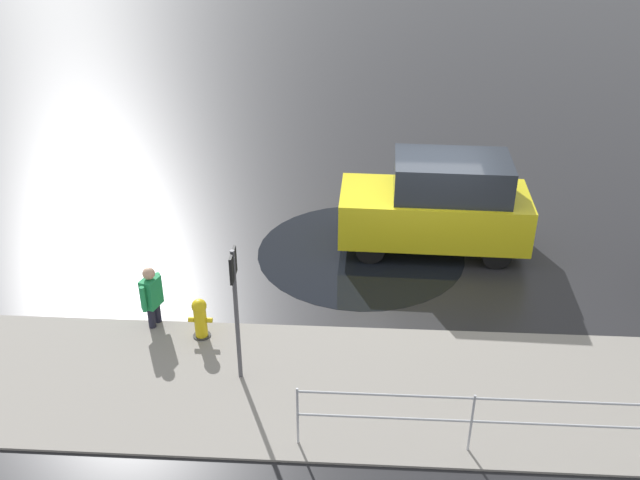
{
  "coord_description": "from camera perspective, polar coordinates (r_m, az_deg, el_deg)",
  "views": [
    {
      "loc": [
        1.37,
        12.96,
        7.65
      ],
      "look_at": [
        2.06,
        0.98,
        0.9
      ],
      "focal_mm": 40.0,
      "sensor_mm": 36.0,
      "label": 1
    }
  ],
  "objects": [
    {
      "name": "ground_plane",
      "position": [
        15.11,
        8.05,
        -1.39
      ],
      "size": [
        60.0,
        60.0,
        0.0
      ],
      "primitive_type": "plane",
      "color": "black"
    },
    {
      "name": "kerb_strip",
      "position": [
        11.7,
        9.42,
        -11.85
      ],
      "size": [
        24.0,
        3.2,
        0.04
      ],
      "primitive_type": "cube",
      "color": "gray",
      "rests_on": "ground"
    },
    {
      "name": "moving_hatchback",
      "position": [
        15.06,
        9.44,
        2.83
      ],
      "size": [
        3.95,
        1.81,
        2.06
      ],
      "color": "yellow",
      "rests_on": "ground"
    },
    {
      "name": "fire_hydrant",
      "position": [
        12.6,
        -9.55,
        -6.26
      ],
      "size": [
        0.42,
        0.31,
        0.8
      ],
      "color": "gold",
      "rests_on": "ground"
    },
    {
      "name": "pedestrian",
      "position": [
        12.9,
        -13.33,
        -4.24
      ],
      "size": [
        0.34,
        0.55,
        1.22
      ],
      "color": "#1E8C4C",
      "rests_on": "ground"
    },
    {
      "name": "metal_railing",
      "position": [
        10.62,
        18.79,
        -13.24
      ],
      "size": [
        7.34,
        0.04,
        1.05
      ],
      "color": "#B7BABF",
      "rests_on": "ground"
    },
    {
      "name": "sign_post",
      "position": [
        10.95,
        -6.79,
        -4.57
      ],
      "size": [
        0.07,
        0.44,
        2.4
      ],
      "color": "#4C4C51",
      "rests_on": "ground"
    },
    {
      "name": "puddle_patch",
      "position": [
        15.16,
        3.27,
        -0.99
      ],
      "size": [
        4.38,
        4.38,
        0.01
      ],
      "primitive_type": "cylinder",
      "color": "black",
      "rests_on": "ground"
    }
  ]
}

